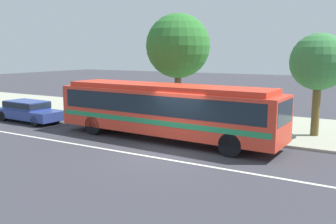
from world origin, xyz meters
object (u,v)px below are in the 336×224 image
Objects in this scene: transit_bus at (165,108)px; pedestrian_walking_along_curb at (275,121)px; pedestrian_standing_by_tree at (146,107)px; sedan_behind_bus at (28,110)px; pedestrian_waiting_near_sign at (124,105)px; street_tree_near_stop at (178,46)px; bus_stop_sign at (278,108)px; street_tree_mid_block at (319,63)px.

transit_bus reaches higher than pedestrian_walking_along_curb.
transit_bus is at bearing -42.32° from pedestrian_standing_by_tree.
pedestrian_waiting_near_sign is at bearing 29.08° from sedan_behind_bus.
sedan_behind_bus is 14.70m from pedestrian_walking_along_curb.
pedestrian_walking_along_curb is at bearing -4.96° from pedestrian_standing_by_tree.
street_tree_near_stop reaches higher than transit_bus.
street_tree_near_stop is at bearing 161.91° from pedestrian_walking_along_curb.
bus_stop_sign is (0.10, -0.00, 0.66)m from pedestrian_walking_along_curb.
bus_stop_sign is at bearing 21.21° from transit_bus.
pedestrian_walking_along_curb is at bearing 21.61° from transit_bus.
pedestrian_waiting_near_sign is 9.50m from bus_stop_sign.
street_tree_near_stop is at bearing -178.72° from street_tree_mid_block.
street_tree_near_stop reaches higher than pedestrian_walking_along_curb.
pedestrian_walking_along_curb is 7.68m from pedestrian_standing_by_tree.
transit_bus is 5.28m from bus_stop_sign.
street_tree_near_stop is (-1.45, 3.96, 3.01)m from transit_bus.
street_tree_near_stop is at bearing 21.66° from pedestrian_waiting_near_sign.
street_tree_mid_block is at bearing 9.71° from pedestrian_standing_by_tree.
pedestrian_standing_by_tree is 7.81m from bus_stop_sign.
transit_bus is 7.12× the size of pedestrian_waiting_near_sign.
bus_stop_sign is (7.75, -0.67, 0.64)m from pedestrian_standing_by_tree.
pedestrian_standing_by_tree reaches higher than pedestrian_walking_along_curb.
pedestrian_standing_by_tree reaches higher than pedestrian_waiting_near_sign.
pedestrian_waiting_near_sign reaches higher than sedan_behind_bus.
pedestrian_standing_by_tree reaches higher than sedan_behind_bus.
bus_stop_sign is 3.30m from street_tree_mid_block.
transit_bus is at bearing -146.59° from street_tree_mid_block.
pedestrian_standing_by_tree is 0.26× the size of street_tree_near_stop.
pedestrian_standing_by_tree is 9.61m from street_tree_mid_block.
sedan_behind_bus is 1.94× the size of bus_stop_sign.
street_tree_mid_block is (15.99, 4.29, 3.01)m from sedan_behind_bus.
street_tree_near_stop is at bearing 162.16° from bus_stop_sign.
bus_stop_sign reaches higher than pedestrian_walking_along_curb.
bus_stop_sign is at bearing -0.64° from pedestrian_walking_along_curb.
pedestrian_standing_by_tree is at bearing -170.29° from street_tree_mid_block.
pedestrian_waiting_near_sign is at bearing -158.34° from street_tree_near_stop.
street_tree_mid_block is at bearing 33.41° from transit_bus.
transit_bus is at bearing -158.79° from bus_stop_sign.
transit_bus is 2.42× the size of sedan_behind_bus.
transit_bus is 4.70× the size of bus_stop_sign.
bus_stop_sign is 0.39× the size of street_tree_near_stop.
street_tree_mid_block is (10.78, 1.39, 2.67)m from pedestrian_waiting_near_sign.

